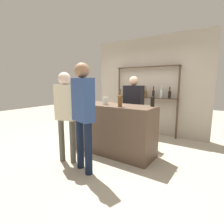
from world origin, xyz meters
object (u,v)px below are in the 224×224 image
Objects in this scene: counter_bottle_0 at (153,100)px; counter_bottle_2 at (91,97)px; cork_jar at (105,101)px; customer_left at (66,109)px; server_behind_counter at (133,105)px; customer_center at (83,109)px; counter_bottle_1 at (120,100)px.

counter_bottle_2 reaches higher than counter_bottle_0.
cork_jar is 0.09× the size of customer_left.
server_behind_counter reaches higher than counter_bottle_2.
counter_bottle_2 is 1.43m from customer_center.
counter_bottle_2 is at bearing 53.66° from customer_center.
customer_left is (-0.76, -0.68, -0.16)m from counter_bottle_1.
server_behind_counter is (-0.20, 0.95, -0.22)m from counter_bottle_1.
server_behind_counter is at bearing -33.83° from customer_left.
counter_bottle_1 is at bearing -13.20° from cork_jar.
customer_center reaches higher than server_behind_counter.
customer_left is (-1.26, -1.08, -0.15)m from counter_bottle_0.
counter_bottle_2 reaches higher than cork_jar.
customer_left reaches higher than counter_bottle_0.
counter_bottle_0 is 0.97× the size of counter_bottle_2.
server_behind_counter is 1.73m from customer_left.
counter_bottle_0 is 1.38m from customer_center.
counter_bottle_2 is (-1.58, -0.01, 0.00)m from counter_bottle_0.
counter_bottle_1 is at bearing -0.31° from customer_center.
cork_jar is (0.67, -0.29, -0.04)m from counter_bottle_2.
customer_center reaches higher than counter_bottle_2.
counter_bottle_2 is 1.13m from customer_left.
counter_bottle_0 is 0.17× the size of customer_center.
counter_bottle_0 is 0.91m from server_behind_counter.
customer_center is at bearing -107.88° from counter_bottle_1.
server_behind_counter is at bearing 76.01° from cork_jar.
counter_bottle_0 is 0.19× the size of customer_left.
counter_bottle_2 is at bearing -179.47° from counter_bottle_0.
customer_center is (-0.04, -1.71, 0.12)m from server_behind_counter.
counter_bottle_1 reaches higher than counter_bottle_0.
customer_center is (-0.74, -1.16, -0.09)m from counter_bottle_0.
server_behind_counter reaches higher than cork_jar.
customer_center is (0.84, -1.15, -0.09)m from counter_bottle_2.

